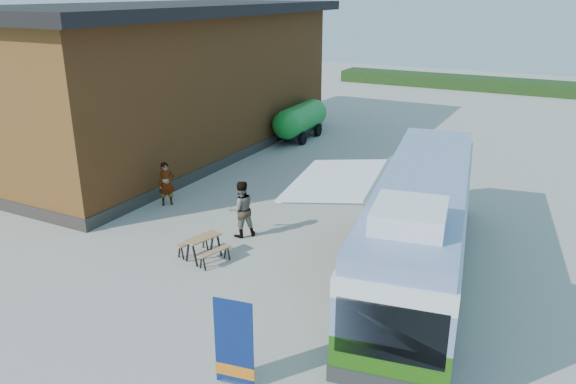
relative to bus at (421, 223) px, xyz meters
The scene contains 9 objects.
ground 5.57m from the bus, 154.76° to the right, with size 100.00×100.00×0.00m, color #BCB7AD.
barn 17.23m from the bus, 153.13° to the left, with size 9.60×21.20×7.50m.
bus is the anchor object (origin of this frame).
awning 2.54m from the bus, behind, with size 3.30×4.63×0.52m.
banner 7.06m from the bus, 107.95° to the right, with size 0.90×0.28×2.09m.
picnic_table 6.76m from the bus, 162.47° to the right, with size 1.60×1.50×0.76m.
person_a 10.60m from the bus, behind, with size 0.64×0.42×1.76m, color #999999.
person_b 6.28m from the bus, behind, with size 0.98×0.76×2.01m, color #999999.
slurry_tanker 16.85m from the bus, 128.51° to the left, with size 1.71×5.45×2.01m.
Camera 1 is at (8.37, -12.83, 8.13)m, focal length 35.00 mm.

